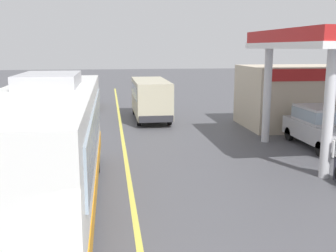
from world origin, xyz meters
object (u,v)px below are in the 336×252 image
Objects in this scene: car_trailing_behind_bus at (86,94)px; car_at_pump at (320,125)px; minibus_opposing_lane at (151,96)px; coach_bus_main at (48,149)px.

car_at_pump is at bearing -51.36° from car_trailing_behind_bus.
car_at_pump is 10.62m from minibus_opposing_lane.
car_trailing_behind_bus is at bearing 128.64° from car_at_pump.
coach_bus_main reaches higher than car_trailing_behind_bus.
minibus_opposing_lane is at bearing 73.25° from coach_bus_main.
minibus_opposing_lane reaches higher than car_trailing_behind_bus.
car_trailing_behind_bus is (-11.01, 13.78, 0.00)m from car_at_pump.
coach_bus_main is at bearing -89.79° from car_trailing_behind_bus.
car_at_pump is 17.64m from car_trailing_behind_bus.
car_at_pump is at bearing 27.53° from coach_bus_main.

